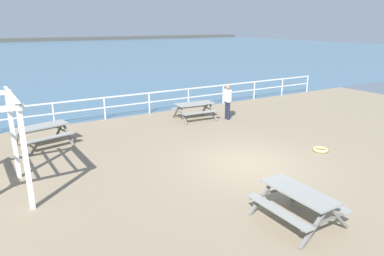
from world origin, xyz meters
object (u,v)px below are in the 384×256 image
(picnic_table_near_left, at_px, (43,130))
(visitor, at_px, (228,100))
(picnic_table_near_right, at_px, (195,107))
(picnic_table_mid_centre, at_px, (299,198))

(picnic_table_near_left, height_order, visitor, visitor)
(picnic_table_near_left, bearing_deg, picnic_table_near_right, -9.55)
(picnic_table_mid_centre, height_order, visitor, visitor)
(picnic_table_near_left, distance_m, visitor, 8.16)
(visitor, bearing_deg, picnic_table_near_right, -30.28)
(picnic_table_near_left, bearing_deg, visitor, -16.10)
(picnic_table_near_left, relative_size, visitor, 1.26)
(picnic_table_mid_centre, bearing_deg, picnic_table_near_left, 25.05)
(picnic_table_near_left, relative_size, picnic_table_mid_centre, 1.15)
(picnic_table_mid_centre, relative_size, visitor, 1.09)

